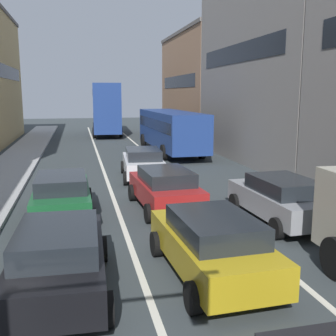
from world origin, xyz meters
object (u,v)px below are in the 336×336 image
at_px(hatchback_centre_lane_third, 165,188).
at_px(bus_mid_queue_primary, 171,128).
at_px(sedan_left_lane_third, 62,195).
at_px(sedan_centre_lane_second, 212,243).
at_px(sedan_right_lane_behind_truck, 281,198).
at_px(wagon_left_lane_second, 59,257).
at_px(coupe_centre_lane_fourth, 143,162).
at_px(bus_far_queue_secondary, 106,107).

bearing_deg(hatchback_centre_lane_third, bus_mid_queue_primary, -16.72).
bearing_deg(sedan_left_lane_third, sedan_centre_lane_second, -148.14).
relative_size(sedan_left_lane_third, sedan_right_lane_behind_truck, 0.99).
height_order(sedan_centre_lane_second, wagon_left_lane_second, same).
bearing_deg(sedan_right_lane_behind_truck, coupe_centre_lane_fourth, 20.16).
xyz_separation_m(wagon_left_lane_second, sedan_right_lane_behind_truck, (6.81, 3.46, 0.00)).
xyz_separation_m(wagon_left_lane_second, coupe_centre_lane_fourth, (3.55, 11.33, 0.00)).
relative_size(sedan_left_lane_third, bus_mid_queue_primary, 0.41).
xyz_separation_m(sedan_left_lane_third, bus_far_queue_secondary, (3.51, 28.30, 2.03)).
xyz_separation_m(hatchback_centre_lane_third, bus_mid_queue_primary, (3.39, 13.97, 0.96)).
bearing_deg(coupe_centre_lane_fourth, sedan_left_lane_third, 151.79).
bearing_deg(wagon_left_lane_second, hatchback_centre_lane_third, -29.35).
bearing_deg(coupe_centre_lane_fourth, hatchback_centre_lane_third, -176.97).
distance_m(sedan_centre_lane_second, bus_far_queue_secondary, 33.76).
distance_m(sedan_left_lane_third, bus_far_queue_secondary, 28.59).
bearing_deg(wagon_left_lane_second, sedan_centre_lane_second, -86.70).
height_order(sedan_centre_lane_second, sedan_left_lane_third, same).
bearing_deg(sedan_centre_lane_second, bus_mid_queue_primary, -13.11).
relative_size(sedan_centre_lane_second, hatchback_centre_lane_third, 1.00).
bearing_deg(wagon_left_lane_second, bus_mid_queue_primary, -17.44).
bearing_deg(sedan_left_lane_third, hatchback_centre_lane_third, -86.75).
bearing_deg(bus_far_queue_secondary, sedan_centre_lane_second, -177.37).
bearing_deg(wagon_left_lane_second, sedan_right_lane_behind_truck, -61.30).
height_order(hatchback_centre_lane_third, coupe_centre_lane_fourth, same).
distance_m(hatchback_centre_lane_third, sedan_left_lane_third, 3.60).
bearing_deg(sedan_right_lane_behind_truck, bus_far_queue_secondary, 4.13).
bearing_deg(bus_far_queue_secondary, coupe_centre_lane_fourth, -176.87).
bearing_deg(hatchback_centre_lane_third, bus_far_queue_secondary, -2.90).
relative_size(hatchback_centre_lane_third, coupe_centre_lane_fourth, 0.99).
height_order(sedan_centre_lane_second, sedan_right_lane_behind_truck, same).
xyz_separation_m(coupe_centre_lane_fourth, bus_far_queue_secondary, (-0.17, 22.46, 2.03)).
distance_m(sedan_right_lane_behind_truck, bus_far_queue_secondary, 30.59).
xyz_separation_m(sedan_right_lane_behind_truck, bus_far_queue_secondary, (-3.43, 30.33, 2.03)).
bearing_deg(bus_mid_queue_primary, sedan_left_lane_third, 152.35).
height_order(wagon_left_lane_second, coupe_centre_lane_fourth, same).
height_order(hatchback_centre_lane_third, bus_far_queue_secondary, bus_far_queue_secondary).
bearing_deg(bus_mid_queue_primary, coupe_centre_lane_fourth, 156.97).
height_order(coupe_centre_lane_fourth, bus_mid_queue_primary, bus_mid_queue_primary).
bearing_deg(sedan_left_lane_third, bus_mid_queue_primary, -26.96).
relative_size(hatchback_centre_lane_third, bus_far_queue_secondary, 0.41).
xyz_separation_m(bus_mid_queue_primary, bus_far_queue_secondary, (-3.47, 14.08, 1.07)).
distance_m(sedan_centre_lane_second, wagon_left_lane_second, 3.34).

